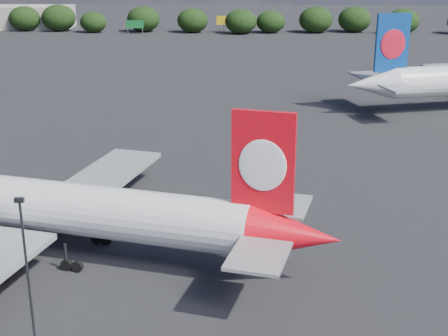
{
  "coord_description": "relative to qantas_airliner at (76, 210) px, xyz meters",
  "views": [
    {
      "loc": [
        17.16,
        -38.61,
        25.3
      ],
      "look_at": [
        16.0,
        12.0,
        8.0
      ],
      "focal_mm": 50.0,
      "sensor_mm": 36.0,
      "label": 1
    }
  ],
  "objects": [
    {
      "name": "billboard_yellow",
      "position": [
        8.81,
        171.04,
        -0.49
      ],
      "size": [
        5.0,
        0.3,
        5.5
      ],
      "color": "gold",
      "rests_on": "ground"
    },
    {
      "name": "highway_sign",
      "position": [
        -21.19,
        165.04,
        -1.23
      ],
      "size": [
        6.0,
        0.3,
        4.5
      ],
      "color": "#125C27",
      "rests_on": "ground"
    },
    {
      "name": "qantas_airliner",
      "position": [
        0.0,
        0.0,
        0.0
      ],
      "size": [
        43.38,
        41.55,
        14.32
      ],
      "color": "silver",
      "rests_on": "ground"
    },
    {
      "name": "apron_lamp_post",
      "position": [
        1.09,
        -15.7,
        2.18
      ],
      "size": [
        0.55,
        0.3,
        11.77
      ],
      "color": "black",
      "rests_on": "ground"
    },
    {
      "name": "ground",
      "position": [
        -3.19,
        49.04,
        -4.36
      ],
      "size": [
        500.0,
        500.0,
        0.0
      ],
      "primitive_type": "plane",
      "color": "black",
      "rests_on": "ground"
    },
    {
      "name": "horizon_treeline",
      "position": [
        9.13,
        169.38,
        -0.18
      ],
      "size": [
        207.82,
        16.5,
        9.17
      ],
      "color": "black",
      "rests_on": "ground"
    },
    {
      "name": "terminal_building",
      "position": [
        -68.19,
        181.04,
        -0.36
      ],
      "size": [
        42.0,
        16.0,
        8.0
      ],
      "color": "#A2988B",
      "rests_on": "ground"
    }
  ]
}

